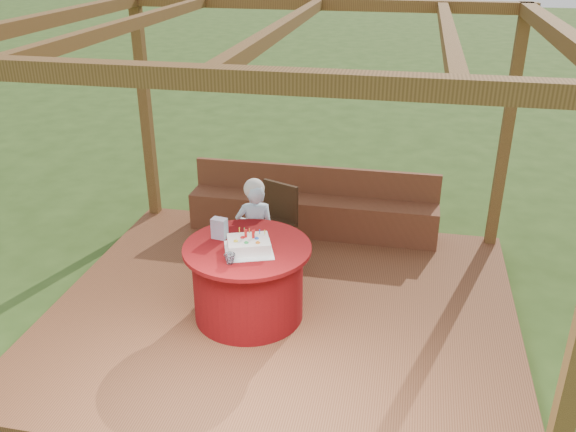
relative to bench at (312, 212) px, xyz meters
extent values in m
plane|color=#2B4617|center=(0.00, -1.72, -0.38)|extent=(60.00, 60.00, 0.00)
cube|color=brown|center=(0.00, -1.72, -0.32)|extent=(4.50, 4.00, 0.12)
cube|color=brown|center=(-2.13, 0.16, 1.03)|extent=(0.12, 0.12, 2.60)
cube|color=brown|center=(2.13, 0.16, 1.03)|extent=(0.12, 0.12, 2.60)
cube|color=brown|center=(0.00, -3.60, 2.40)|extent=(4.50, 0.14, 0.12)
cube|color=brown|center=(0.00, 0.16, 2.40)|extent=(4.50, 0.14, 0.12)
cube|color=brown|center=(-2.13, -1.72, 2.40)|extent=(0.14, 4.00, 0.12)
cube|color=brown|center=(2.13, -1.72, 2.40)|extent=(0.14, 4.00, 0.12)
cube|color=brown|center=(-1.30, -1.72, 2.40)|extent=(0.10, 3.70, 0.10)
cube|color=brown|center=(0.00, -1.72, 2.40)|extent=(0.10, 3.70, 0.10)
cube|color=brown|center=(1.30, -1.72, 2.40)|extent=(0.10, 3.70, 0.10)
cube|color=brown|center=(0.00, -0.02, -0.04)|extent=(3.00, 0.42, 0.45)
cube|color=brown|center=(0.00, 0.16, 0.36)|extent=(3.00, 0.06, 0.35)
cylinder|color=maroon|center=(-0.29, -1.91, 0.09)|extent=(1.03, 1.03, 0.71)
cylinder|color=maroon|center=(-0.29, -1.91, 0.46)|extent=(1.19, 1.19, 0.04)
cube|color=#321E0F|center=(-0.32, -0.86, 0.18)|extent=(0.58, 0.58, 0.05)
cylinder|color=#321E0F|center=(-0.56, -0.96, -0.04)|extent=(0.04, 0.04, 0.44)
cylinder|color=#321E0F|center=(-0.23, -1.10, -0.04)|extent=(0.04, 0.04, 0.44)
cylinder|color=#321E0F|center=(-0.42, -0.63, -0.04)|extent=(0.04, 0.04, 0.44)
cylinder|color=#321E0F|center=(-0.09, -0.77, -0.04)|extent=(0.04, 0.04, 0.44)
cube|color=#321E0F|center=(-0.25, -0.68, 0.40)|extent=(0.42, 0.21, 0.45)
imported|color=#ABDEFF|center=(-0.39, -1.24, 0.29)|extent=(0.46, 0.37, 1.10)
sphere|color=white|center=(-0.39, -1.24, 0.78)|extent=(0.21, 0.21, 0.21)
cube|color=white|center=(-0.26, -1.98, 0.48)|extent=(0.55, 0.55, 0.01)
cube|color=white|center=(-0.26, -1.98, 0.54)|extent=(0.45, 0.41, 0.11)
cylinder|color=red|center=(-0.29, -1.94, 0.63)|extent=(0.03, 0.03, 0.08)
cylinder|color=red|center=(-0.22, -1.94, 0.63)|extent=(0.03, 0.03, 0.08)
sphere|color=yellow|center=(-0.36, -2.04, 0.61)|extent=(0.04, 0.04, 0.04)
sphere|color=green|center=(-0.26, -2.05, 0.61)|extent=(0.04, 0.04, 0.04)
sphere|color=orange|center=(-0.16, -2.03, 0.61)|extent=(0.04, 0.04, 0.04)
sphere|color=red|center=(-0.32, -1.96, 0.61)|extent=(0.04, 0.04, 0.04)
sphere|color=blue|center=(-0.19, -1.95, 0.61)|extent=(0.04, 0.04, 0.04)
cube|color=#C27DA6|center=(-0.59, -1.79, 0.58)|extent=(0.15, 0.11, 0.20)
imported|color=white|center=(-0.35, -2.25, 0.53)|extent=(0.13, 0.13, 0.09)
camera|label=1|loc=(1.08, -6.67, 3.09)|focal=38.00mm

